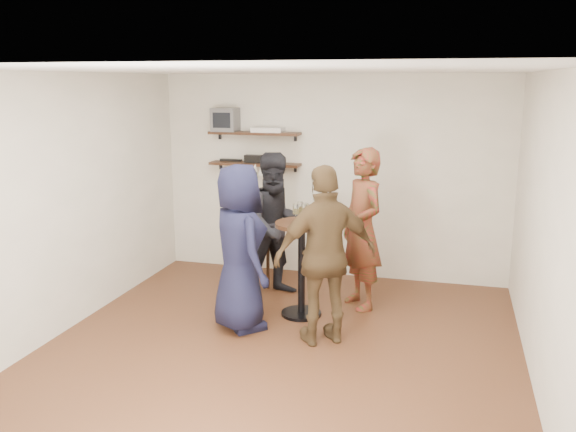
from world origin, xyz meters
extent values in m
cube|color=#492717|center=(0.00, 0.00, -0.02)|extent=(4.50, 5.00, 0.04)
cube|color=white|center=(0.00, 0.00, 2.62)|extent=(4.50, 5.00, 0.04)
cube|color=beige|center=(0.00, 2.52, 1.30)|extent=(4.50, 0.04, 2.60)
cube|color=beige|center=(0.00, -2.52, 1.30)|extent=(4.50, 0.04, 2.60)
cube|color=beige|center=(-2.27, 0.00, 1.30)|extent=(0.04, 5.00, 2.60)
cube|color=beige|center=(2.27, 0.00, 1.30)|extent=(0.04, 5.00, 2.60)
cube|color=black|center=(-1.00, 2.38, 1.85)|extent=(1.20, 0.25, 0.04)
cube|color=black|center=(-1.00, 2.38, 1.45)|extent=(1.20, 0.25, 0.04)
cube|color=#59595B|center=(-1.39, 2.38, 2.02)|extent=(0.32, 0.30, 0.30)
cube|color=silver|center=(-0.82, 2.38, 1.90)|extent=(0.40, 0.24, 0.06)
cube|color=black|center=(-1.02, 2.38, 1.52)|extent=(0.22, 0.10, 0.10)
cube|color=black|center=(-1.35, 2.42, 1.48)|extent=(0.30, 0.05, 0.03)
cube|color=black|center=(-0.83, 1.92, 0.60)|extent=(0.64, 0.64, 0.04)
cylinder|color=black|center=(-1.04, 1.71, 0.29)|extent=(0.04, 0.04, 0.58)
cylinder|color=black|center=(-0.63, 1.71, 0.29)|extent=(0.04, 0.04, 0.58)
cylinder|color=black|center=(-1.04, 2.13, 0.29)|extent=(0.04, 0.04, 0.58)
cylinder|color=black|center=(-0.63, 2.13, 0.29)|extent=(0.04, 0.04, 0.58)
cylinder|color=silver|center=(-0.83, 1.92, 0.77)|extent=(0.13, 0.13, 0.28)
cylinder|color=#27641C|center=(-0.85, 1.92, 1.05)|extent=(0.01, 0.07, 0.51)
cone|color=silver|center=(-0.89, 1.92, 1.37)|extent=(0.07, 0.08, 0.11)
cylinder|color=#27641C|center=(-0.82, 1.93, 1.08)|extent=(0.03, 0.05, 0.57)
cone|color=silver|center=(-0.79, 1.95, 1.42)|extent=(0.10, 0.11, 0.12)
cylinder|color=#27641C|center=(-0.83, 1.91, 1.11)|extent=(0.09, 0.08, 0.62)
cone|color=silver|center=(-0.83, 1.88, 1.48)|extent=(0.12, 0.12, 0.12)
cylinder|color=black|center=(-0.02, 0.97, 1.02)|extent=(0.57, 0.57, 0.04)
cylinder|color=black|center=(-0.02, 0.97, 0.52)|extent=(0.08, 0.08, 0.97)
cylinder|color=black|center=(-0.02, 0.97, 0.02)|extent=(0.44, 0.44, 0.03)
cylinder|color=silver|center=(-0.08, 0.95, 1.04)|extent=(0.06, 0.06, 0.00)
cylinder|color=silver|center=(-0.08, 0.95, 1.09)|extent=(0.01, 0.01, 0.09)
cylinder|color=silver|center=(-0.08, 0.95, 1.19)|extent=(0.07, 0.07, 0.11)
cylinder|color=#DABC59|center=(-0.08, 0.95, 1.17)|extent=(0.06, 0.06, 0.06)
cylinder|color=silver|center=(0.05, 0.94, 1.04)|extent=(0.06, 0.06, 0.00)
cylinder|color=silver|center=(0.05, 0.94, 1.09)|extent=(0.01, 0.01, 0.09)
cylinder|color=silver|center=(0.05, 0.94, 1.19)|extent=(0.07, 0.07, 0.11)
cylinder|color=#DABC59|center=(0.05, 0.94, 1.17)|extent=(0.06, 0.06, 0.06)
cylinder|color=silver|center=(-0.05, 1.03, 1.04)|extent=(0.06, 0.06, 0.00)
cylinder|color=silver|center=(-0.05, 1.03, 1.09)|extent=(0.01, 0.01, 0.09)
cylinder|color=silver|center=(-0.05, 1.03, 1.19)|extent=(0.07, 0.07, 0.11)
cylinder|color=#DABC59|center=(-0.05, 1.03, 1.17)|extent=(0.06, 0.06, 0.06)
cylinder|color=silver|center=(0.02, 0.98, 1.04)|extent=(0.06, 0.06, 0.00)
cylinder|color=silver|center=(0.02, 0.98, 1.09)|extent=(0.01, 0.01, 0.09)
cylinder|color=silver|center=(0.02, 0.98, 1.19)|extent=(0.07, 0.07, 0.11)
cylinder|color=#DABC59|center=(0.02, 0.98, 1.17)|extent=(0.06, 0.06, 0.06)
imported|color=red|center=(0.56, 1.41, 0.90)|extent=(0.74, 0.79, 1.81)
imported|color=black|center=(-0.46, 1.55, 0.85)|extent=(1.05, 1.02, 1.71)
imported|color=black|center=(-0.55, 0.48, 0.86)|extent=(0.97, 0.98, 1.71)
imported|color=#4E3921|center=(0.37, 0.36, 0.88)|extent=(1.10, 0.91, 1.75)
camera|label=1|loc=(1.50, -5.14, 2.51)|focal=38.00mm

